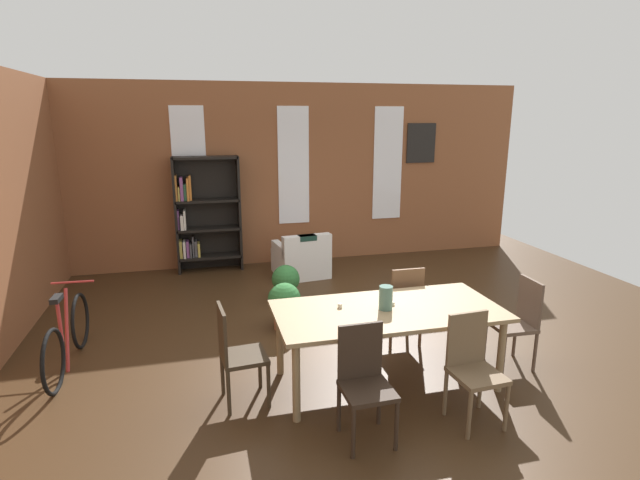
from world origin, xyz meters
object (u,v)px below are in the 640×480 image
object	(u,v)px
dining_chair_far_right	(403,303)
bookshelf_tall	(203,214)
dining_chair_near_left	(364,379)
vase_on_table	(386,298)
dining_chair_near_right	(473,365)
dining_table	(388,316)
potted_plant_by_shelf	(286,281)
bicycle_second	(68,337)
armchair_white	(302,259)
dining_chair_head_left	(236,352)
potted_plant_corner	(284,303)
dining_chair_head_right	(518,320)

from	to	relation	value
dining_chair_far_right	bookshelf_tall	xyz separation A→B (m)	(-2.14, 3.49, 0.46)
dining_chair_near_left	bookshelf_tall	size ratio (longest dim) A/B	0.49
vase_on_table	dining_chair_near_right	xyz separation A→B (m)	(0.51, -0.75, -0.38)
dining_table	potted_plant_by_shelf	bearing A→B (deg)	103.51
vase_on_table	potted_plant_by_shelf	world-z (taller)	vase_on_table
bicycle_second	bookshelf_tall	bearing A→B (deg)	64.48
dining_chair_near_right	dining_chair_far_right	size ratio (longest dim) A/B	1.00
dining_chair_near_right	potted_plant_by_shelf	xyz separation A→B (m)	(-1.06, 3.13, -0.20)
armchair_white	potted_plant_by_shelf	xyz separation A→B (m)	(-0.47, -1.14, 0.04)
dining_table	dining_chair_far_right	world-z (taller)	dining_chair_far_right
dining_chair_head_left	potted_plant_by_shelf	size ratio (longest dim) A/B	1.74
dining_chair_far_right	bicycle_second	size ratio (longest dim) A/B	0.58
dining_chair_near_right	potted_plant_corner	bearing A→B (deg)	118.58
vase_on_table	dining_chair_near_left	size ratio (longest dim) A/B	0.24
dining_chair_head_right	dining_chair_far_right	xyz separation A→B (m)	(-0.97, 0.75, 0.00)
dining_chair_far_right	bicycle_second	bearing A→B (deg)	174.01
dining_chair_far_right	dining_chair_near_left	size ratio (longest dim) A/B	1.00
dining_chair_near_right	bookshelf_tall	world-z (taller)	bookshelf_tall
vase_on_table	potted_plant_by_shelf	distance (m)	2.52
dining_chair_near_right	dining_chair_head_right	world-z (taller)	same
dining_chair_near_right	potted_plant_corner	xyz separation A→B (m)	(-1.23, 2.27, -0.18)
dining_chair_near_left	potted_plant_by_shelf	distance (m)	3.14
bookshelf_tall	armchair_white	bearing A→B (deg)	-24.37
potted_plant_corner	bookshelf_tall	bearing A→B (deg)	108.32
dining_chair_far_right	vase_on_table	bearing A→B (deg)	-124.77
dining_table	armchair_white	world-z (taller)	dining_table
vase_on_table	armchair_white	bearing A→B (deg)	91.21
dining_chair_head_left	potted_plant_by_shelf	bearing A→B (deg)	69.58
dining_chair_far_right	dining_chair_near_left	xyz separation A→B (m)	(-0.98, -1.49, 0.00)
dining_chair_near_left	potted_plant_corner	xyz separation A→B (m)	(-0.25, 2.27, -0.18)
bookshelf_tall	dining_chair_near_left	bearing A→B (deg)	-76.96
dining_chair_head_right	dining_chair_near_left	world-z (taller)	same
dining_chair_near_right	dining_chair_head_left	distance (m)	2.09
dining_chair_head_right	dining_chair_far_right	world-z (taller)	same
dining_table	bicycle_second	bearing A→B (deg)	160.21
dining_chair_head_right	bicycle_second	bearing A→B (deg)	166.20
dining_chair_head_right	bookshelf_tall	xyz separation A→B (m)	(-3.11, 4.23, 0.46)
dining_table	bicycle_second	size ratio (longest dim) A/B	1.34
dining_table	dining_chair_head_left	bearing A→B (deg)	-179.73
dining_chair_head_left	dining_chair_far_right	distance (m)	2.10
dining_chair_far_right	bookshelf_tall	world-z (taller)	bookshelf_tall
dining_chair_head_left	bookshelf_tall	size ratio (longest dim) A/B	0.49
dining_chair_far_right	potted_plant_by_shelf	world-z (taller)	dining_chair_far_right
vase_on_table	bicycle_second	size ratio (longest dim) A/B	0.14
dining_chair_head_right	potted_plant_corner	xyz separation A→B (m)	(-2.21, 1.52, -0.18)
dining_chair_head_left	potted_plant_corner	size ratio (longest dim) A/B	1.62
bookshelf_tall	potted_plant_corner	world-z (taller)	bookshelf_tall
dining_chair_near_right	bicycle_second	world-z (taller)	dining_chair_near_right
vase_on_table	dining_chair_far_right	bearing A→B (deg)	55.23
dining_table	potted_plant_corner	size ratio (longest dim) A/B	3.72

